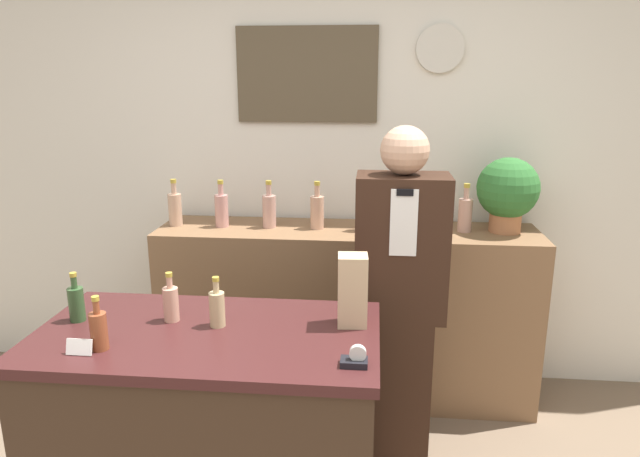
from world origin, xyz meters
The scene contains 19 objects.
back_wall centered at (0.00, 2.00, 1.36)m, with size 5.20×0.09×2.70m.
back_shelf centered at (0.15, 1.70, 0.50)m, with size 2.12×0.47×1.01m.
display_counter centered at (-0.31, 0.54, 0.46)m, with size 1.28×0.68×0.91m.
shopkeeper centered at (0.42, 1.12, 0.81)m, with size 0.41×0.26×1.63m.
potted_plant centered at (1.01, 1.74, 1.23)m, with size 0.33×0.33×0.41m.
paper_bag centered at (0.22, 0.65, 1.05)m, with size 0.12×0.11×0.28m.
tape_dispenser centered at (0.25, 0.33, 0.94)m, with size 0.09×0.06×0.07m.
price_card_left centered at (-0.69, 0.32, 0.94)m, with size 0.09×0.02×0.06m.
counter_bottle_0 centered at (-0.84, 0.59, 0.99)m, with size 0.06×0.06×0.20m.
counter_bottle_1 centered at (-0.64, 0.36, 0.99)m, with size 0.06×0.06×0.20m.
counter_bottle_2 centered at (-0.47, 0.62, 0.99)m, with size 0.06×0.06×0.20m.
counter_bottle_3 centered at (-0.28, 0.59, 0.99)m, with size 0.06×0.06×0.20m.
shelf_bottle_0 centered at (-0.83, 1.70, 1.11)m, with size 0.08×0.08×0.27m.
shelf_bottle_1 centered at (-0.56, 1.70, 1.11)m, with size 0.08×0.08×0.27m.
shelf_bottle_2 centered at (-0.29, 1.71, 1.11)m, with size 0.08×0.08×0.27m.
shelf_bottle_3 centered at (-0.02, 1.71, 1.11)m, with size 0.08×0.08×0.27m.
shelf_bottle_4 centered at (0.25, 1.69, 1.11)m, with size 0.08×0.08×0.27m.
shelf_bottle_5 centered at (0.52, 1.72, 1.11)m, with size 0.08×0.08×0.27m.
shelf_bottle_6 centered at (0.79, 1.72, 1.11)m, with size 0.08×0.08×0.27m.
Camera 1 is at (0.29, -1.36, 1.83)m, focal length 32.00 mm.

